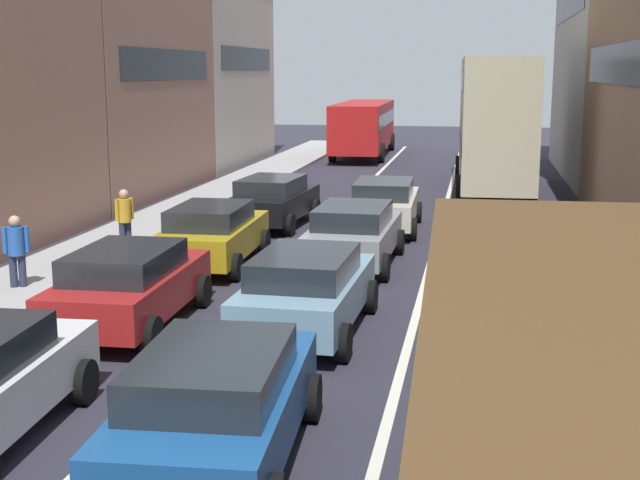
# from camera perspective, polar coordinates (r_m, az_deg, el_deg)

# --- Properties ---
(sidewalk_left) EXTENTS (2.60, 64.00, 0.14)m
(sidewalk_left) POSITION_cam_1_polar(r_m,az_deg,el_deg) (25.33, -11.69, 0.59)
(sidewalk_left) COLOR #A0A0A0
(sidewalk_left) RESTS_ON ground
(lane_stripe_left) EXTENTS (0.16, 60.00, 0.01)m
(lane_stripe_left) POSITION_cam_1_polar(r_m,az_deg,el_deg) (23.92, -0.52, 0.05)
(lane_stripe_left) COLOR silver
(lane_stripe_left) RESTS_ON ground
(lane_stripe_right) EXTENTS (0.16, 60.00, 0.01)m
(lane_stripe_right) POSITION_cam_1_polar(r_m,az_deg,el_deg) (23.52, 7.64, -0.24)
(lane_stripe_right) COLOR silver
(lane_stripe_right) RESTS_ON ground
(sedan_centre_lane_second) EXTENTS (2.27, 4.40, 1.49)m
(sedan_centre_lane_second) POSITION_cam_1_polar(r_m,az_deg,el_deg) (10.32, -6.87, -10.67)
(sedan_centre_lane_second) COLOR #194C8C
(sedan_centre_lane_second) RESTS_ON ground
(hatchback_centre_lane_third) EXTENTS (2.15, 4.35, 1.49)m
(hatchback_centre_lane_third) POSITION_cam_1_polar(r_m,az_deg,el_deg) (15.32, -0.89, -3.28)
(hatchback_centre_lane_third) COLOR #759EB7
(hatchback_centre_lane_third) RESTS_ON ground
(sedan_left_lane_third) EXTENTS (2.15, 4.35, 1.49)m
(sedan_left_lane_third) POSITION_cam_1_polar(r_m,az_deg,el_deg) (16.04, -12.53, -2.89)
(sedan_left_lane_third) COLOR #A51E1E
(sedan_left_lane_third) RESTS_ON ground
(coupe_centre_lane_fourth) EXTENTS (2.14, 4.34, 1.49)m
(coupe_centre_lane_fourth) POSITION_cam_1_polar(r_m,az_deg,el_deg) (20.57, 2.25, 0.45)
(coupe_centre_lane_fourth) COLOR gray
(coupe_centre_lane_fourth) RESTS_ON ground
(sedan_left_lane_fourth) EXTENTS (2.16, 4.35, 1.49)m
(sedan_left_lane_fourth) POSITION_cam_1_polar(r_m,az_deg,el_deg) (20.71, -7.13, 0.45)
(sedan_left_lane_fourth) COLOR #B29319
(sedan_left_lane_fourth) RESTS_ON ground
(sedan_centre_lane_fifth) EXTENTS (2.14, 4.34, 1.49)m
(sedan_centre_lane_fifth) POSITION_cam_1_polar(r_m,az_deg,el_deg) (25.20, 4.26, 2.42)
(sedan_centre_lane_fifth) COLOR beige
(sedan_centre_lane_fifth) RESTS_ON ground
(sedan_left_lane_fifth) EXTENTS (2.28, 4.40, 1.49)m
(sedan_left_lane_fifth) POSITION_cam_1_polar(r_m,az_deg,el_deg) (25.90, -3.13, 2.67)
(sedan_left_lane_fifth) COLOR black
(sedan_left_lane_fifth) RESTS_ON ground
(sedan_right_lane_behind_truck) EXTENTS (2.24, 4.39, 1.49)m
(sedan_right_lane_behind_truck) POSITION_cam_1_polar(r_m,az_deg,el_deg) (12.74, 13.51, -6.61)
(sedan_right_lane_behind_truck) COLOR #19592D
(sedan_right_lane_behind_truck) RESTS_ON ground
(bus_mid_queue_primary) EXTENTS (3.05, 10.57, 5.06)m
(bus_mid_queue_primary) POSITION_cam_1_polar(r_m,az_deg,el_deg) (33.89, 11.46, 7.93)
(bus_mid_queue_primary) COLOR #BFB793
(bus_mid_queue_primary) RESTS_ON ground
(bus_far_queue_secondary) EXTENTS (3.01, 10.56, 2.90)m
(bus_far_queue_secondary) POSITION_cam_1_polar(r_m,az_deg,el_deg) (47.08, 2.90, 7.68)
(bus_far_queue_secondary) COLOR #B21919
(bus_far_queue_secondary) RESTS_ON ground
(pedestrian_near_kerb) EXTENTS (0.34, 0.47, 1.66)m
(pedestrian_near_kerb) POSITION_cam_1_polar(r_m,az_deg,el_deg) (22.48, -12.79, 1.49)
(pedestrian_near_kerb) COLOR #262D47
(pedestrian_near_kerb) RESTS_ON ground
(pedestrian_mid_sidewalk) EXTENTS (0.50, 0.34, 1.66)m
(pedestrian_mid_sidewalk) POSITION_cam_1_polar(r_m,az_deg,el_deg) (19.08, -19.44, -0.58)
(pedestrian_mid_sidewalk) COLOR #262D47
(pedestrian_mid_sidewalk) RESTS_ON ground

